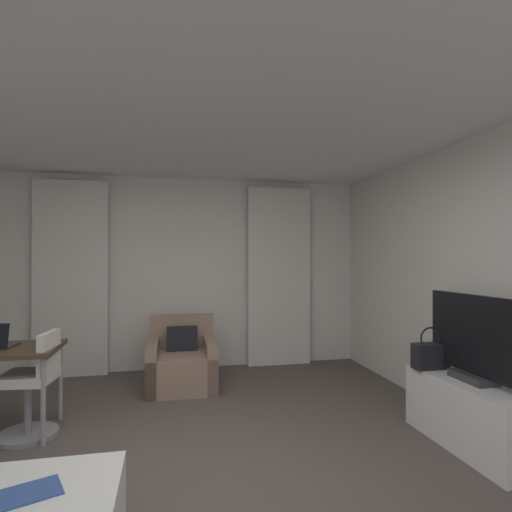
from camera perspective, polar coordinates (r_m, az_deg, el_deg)
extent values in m
plane|color=#564C47|center=(3.10, -8.60, -29.43)|extent=(12.00, 12.00, 0.00)
cube|color=silver|center=(5.73, -10.49, -2.35)|extent=(5.12, 0.06, 2.60)
cube|color=white|center=(2.93, -8.56, 22.26)|extent=(5.12, 6.12, 0.06)
cube|color=silver|center=(5.73, -24.34, -2.83)|extent=(0.90, 0.06, 2.50)
cube|color=silver|center=(5.81, 3.24, -2.82)|extent=(0.90, 0.06, 2.50)
cube|color=#997A66|center=(5.01, -10.28, -15.34)|extent=(0.79, 0.86, 0.41)
cube|color=#997A66|center=(5.27, -10.31, -10.15)|extent=(0.78, 0.16, 0.39)
cube|color=#997A66|center=(5.01, -6.41, -14.53)|extent=(0.14, 0.84, 0.55)
cube|color=#997A66|center=(5.00, -14.15, -14.54)|extent=(0.14, 0.84, 0.55)
cube|color=black|center=(5.07, -10.29, -11.65)|extent=(0.36, 0.21, 0.37)
cylinder|color=#99999E|center=(4.39, -25.55, -15.50)|extent=(0.04, 0.04, 0.70)
cylinder|color=#99999E|center=(3.89, -27.50, -17.55)|extent=(0.04, 0.04, 0.70)
cylinder|color=gray|center=(4.16, -29.16, -18.15)|extent=(0.06, 0.06, 0.46)
cylinder|color=gray|center=(4.23, -29.17, -20.86)|extent=(0.48, 0.48, 0.04)
cube|color=silver|center=(4.08, -29.15, -14.54)|extent=(0.45, 0.45, 0.08)
cube|color=silver|center=(3.97, -26.85, -11.84)|extent=(0.10, 0.36, 0.34)
cube|color=#335193|center=(2.49, -29.06, -26.84)|extent=(0.34, 0.29, 0.01)
cube|color=white|center=(3.89, 27.92, -18.86)|extent=(0.46, 1.15, 0.53)
cube|color=#333338|center=(3.80, 27.99, -14.66)|extent=(0.20, 0.36, 0.06)
cube|color=black|center=(3.73, 27.98, -9.56)|extent=(0.04, 0.96, 0.62)
cube|color=black|center=(4.02, 23.07, -12.68)|extent=(0.30, 0.14, 0.22)
torus|color=black|center=(3.99, 23.06, -10.44)|extent=(0.20, 0.02, 0.20)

